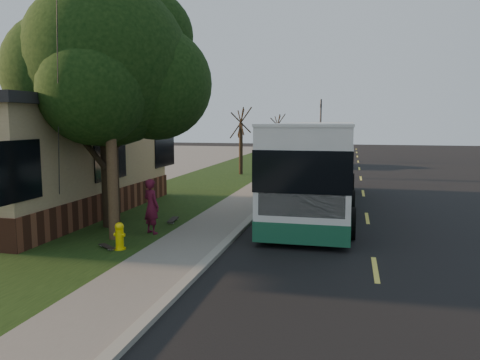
# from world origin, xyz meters

# --- Properties ---
(ground) EXTENTS (120.00, 120.00, 0.00)m
(ground) POSITION_xyz_m (0.00, 0.00, 0.00)
(ground) COLOR black
(ground) RESTS_ON ground
(road) EXTENTS (8.00, 80.00, 0.01)m
(road) POSITION_xyz_m (4.00, 10.00, 0.01)
(road) COLOR black
(road) RESTS_ON ground
(curb) EXTENTS (0.25, 80.00, 0.12)m
(curb) POSITION_xyz_m (0.00, 10.00, 0.06)
(curb) COLOR gray
(curb) RESTS_ON ground
(sidewalk) EXTENTS (2.00, 80.00, 0.08)m
(sidewalk) POSITION_xyz_m (-1.00, 10.00, 0.04)
(sidewalk) COLOR slate
(sidewalk) RESTS_ON ground
(grass_verge) EXTENTS (5.00, 80.00, 0.07)m
(grass_verge) POSITION_xyz_m (-4.50, 10.00, 0.04)
(grass_verge) COLOR black
(grass_verge) RESTS_ON ground
(building_lot) EXTENTS (15.00, 80.00, 0.04)m
(building_lot) POSITION_xyz_m (-14.50, 10.00, 0.02)
(building_lot) COLOR slate
(building_lot) RESTS_ON ground
(fire_hydrant) EXTENTS (0.32, 0.32, 0.74)m
(fire_hydrant) POSITION_xyz_m (-2.60, 0.00, 0.43)
(fire_hydrant) COLOR yellow
(fire_hydrant) RESTS_ON grass_verge
(utility_pole) EXTENTS (2.86, 3.21, 9.07)m
(utility_pole) POSITION_xyz_m (-3.31, 0.99, 4.63)
(utility_pole) COLOR #473321
(utility_pole) RESTS_ON ground
(leafy_tree) EXTENTS (6.30, 6.00, 7.80)m
(leafy_tree) POSITION_xyz_m (-4.17, 2.65, 5.17)
(leafy_tree) COLOR black
(leafy_tree) RESTS_ON grass_verge
(bare_tree_near) EXTENTS (1.38, 1.21, 4.31)m
(bare_tree_near) POSITION_xyz_m (-3.50, 18.00, 2.15)
(bare_tree_near) COLOR black
(bare_tree_near) RESTS_ON grass_verge
(bare_tree_far) EXTENTS (1.38, 1.21, 4.03)m
(bare_tree_far) POSITION_xyz_m (-3.00, 30.00, 2.00)
(bare_tree_far) COLOR black
(bare_tree_far) RESTS_ON grass_verge
(traffic_signal) EXTENTS (0.18, 0.22, 5.50)m
(traffic_signal) POSITION_xyz_m (0.50, 34.00, 3.16)
(traffic_signal) COLOR #2D2D30
(traffic_signal) RESTS_ON ground
(transit_bus) EXTENTS (2.91, 12.60, 3.41)m
(transit_bus) POSITION_xyz_m (2.10, 7.41, 1.82)
(transit_bus) COLOR silver
(transit_bus) RESTS_ON ground
(skateboarder) EXTENTS (0.73, 0.65, 1.68)m
(skateboarder) POSITION_xyz_m (-2.50, 1.86, 0.91)
(skateboarder) COLOR #511025
(skateboarder) RESTS_ON grass_verge
(skateboard_main) EXTENTS (0.36, 0.93, 0.08)m
(skateboard_main) POSITION_xyz_m (-2.50, 3.60, 0.13)
(skateboard_main) COLOR black
(skateboard_main) RESTS_ON grass_verge
(skateboard_spare) EXTENTS (0.68, 0.56, 0.07)m
(skateboard_spare) POSITION_xyz_m (-2.99, 0.00, 0.12)
(skateboard_spare) COLOR black
(skateboard_spare) RESTS_ON grass_verge
(distant_car) EXTENTS (2.47, 5.03, 1.65)m
(distant_car) POSITION_xyz_m (1.71, 25.19, 0.83)
(distant_car) COLOR black
(distant_car) RESTS_ON ground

